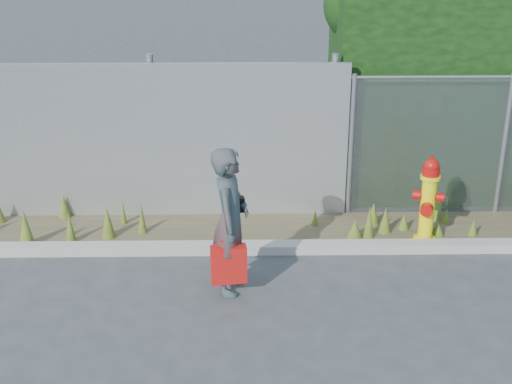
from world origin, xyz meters
The scene contains 8 objects.
ground centered at (0.00, 0.00, 0.00)m, with size 80.00×80.00×0.00m, color #3D3D3F.
curb centered at (0.00, 1.80, 0.06)m, with size 16.00×0.22×0.12m, color #A29B92.
weed_strip centered at (0.62, 2.42, 0.15)m, with size 16.00×1.31×0.55m.
corrugated_fence centered at (-3.25, 3.01, 1.10)m, with size 8.50×0.21×2.30m.
fire_hydrant centered at (1.94, 2.05, 0.58)m, with size 0.40×0.36×1.21m.
woman centered at (-0.60, 0.86, 0.87)m, with size 0.63×0.42×1.74m, color #106867.
red_tote_bag centered at (-0.62, 0.68, 0.42)m, with size 0.40×0.15×0.53m.
black_shoulder_bag centered at (-0.56, 0.98, 1.02)m, with size 0.23×0.10×0.17m.
Camera 1 is at (-0.43, -6.40, 4.20)m, focal length 50.00 mm.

